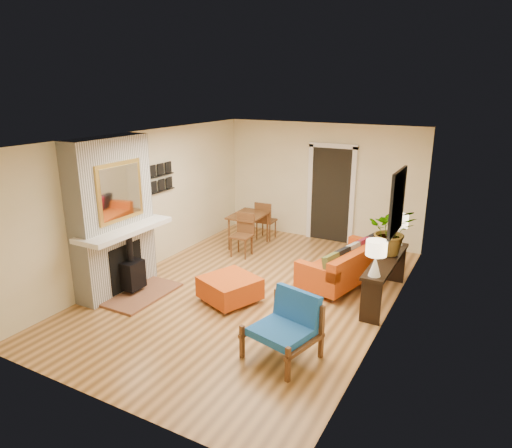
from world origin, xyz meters
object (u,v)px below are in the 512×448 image
(console_table, at_px, (386,267))
(lamp_far, at_px, (399,226))
(sofa, at_px, (348,265))
(lamp_near, at_px, (376,254))
(dining_table, at_px, (252,221))
(ottoman, at_px, (230,288))
(blue_chair, at_px, (287,323))
(houseplant, at_px, (392,231))

(console_table, bearing_deg, lamp_far, 90.00)
(sofa, xyz_separation_m, lamp_near, (0.74, -1.19, 0.73))
(sofa, bearing_deg, dining_table, 160.93)
(ottoman, height_order, blue_chair, blue_chair)
(blue_chair, distance_m, lamp_near, 1.69)
(sofa, xyz_separation_m, ottoman, (-1.45, -1.64, -0.10))
(sofa, bearing_deg, lamp_far, 24.77)
(dining_table, height_order, lamp_far, lamp_far)
(houseplant, bearing_deg, console_table, -87.60)
(ottoman, bearing_deg, sofa, 48.57)
(houseplant, bearing_deg, blue_chair, -106.88)
(dining_table, xyz_separation_m, lamp_far, (3.16, -0.49, 0.49))
(sofa, height_order, lamp_far, lamp_far)
(console_table, distance_m, houseplant, 0.60)
(console_table, distance_m, lamp_near, 0.90)
(ottoman, height_order, houseplant, houseplant)
(ottoman, height_order, lamp_far, lamp_far)
(blue_chair, bearing_deg, console_table, 71.13)
(lamp_near, height_order, houseplant, houseplant)
(blue_chair, height_order, lamp_far, lamp_far)
(sofa, distance_m, blue_chair, 2.59)
(sofa, relative_size, lamp_near, 3.79)
(lamp_near, bearing_deg, ottoman, -168.39)
(blue_chair, relative_size, houseplant, 1.19)
(houseplant, bearing_deg, ottoman, -146.33)
(blue_chair, relative_size, console_table, 0.52)
(lamp_near, relative_size, houseplant, 0.67)
(console_table, height_order, lamp_far, lamp_far)
(blue_chair, xyz_separation_m, lamp_far, (0.74, 2.92, 0.61))
(ottoman, xyz_separation_m, lamp_far, (2.19, 1.98, 0.83))
(console_table, height_order, lamp_near, lamp_near)
(lamp_far, bearing_deg, lamp_near, -90.00)
(blue_chair, height_order, dining_table, dining_table)
(sofa, bearing_deg, ottoman, -131.43)
(console_table, bearing_deg, houseplant, 92.40)
(dining_table, xyz_separation_m, houseplant, (3.15, -1.02, 0.55))
(ottoman, distance_m, houseplant, 2.77)
(lamp_far, xyz_separation_m, houseplant, (-0.01, -0.53, 0.07))
(blue_chair, bearing_deg, ottoman, 147.03)
(ottoman, relative_size, console_table, 0.56)
(dining_table, bearing_deg, lamp_far, -8.87)
(blue_chair, distance_m, houseplant, 2.59)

